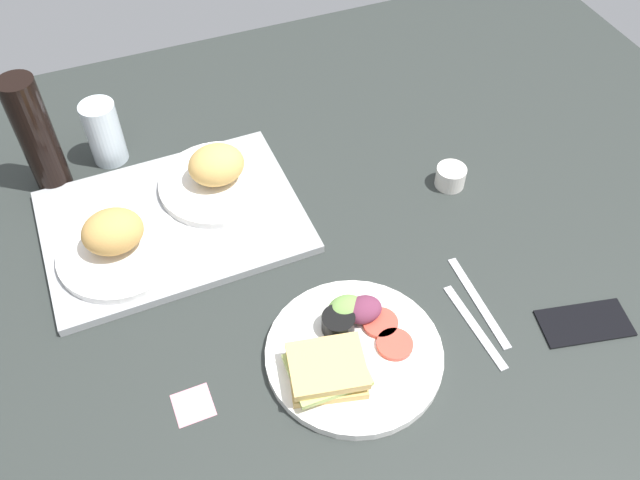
{
  "coord_description": "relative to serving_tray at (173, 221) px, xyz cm",
  "views": [
    {
      "loc": [
        -25.19,
        -66.06,
        89.82
      ],
      "look_at": [
        2.0,
        3.0,
        4.0
      ],
      "focal_mm": 37.8,
      "sensor_mm": 36.0,
      "label": 1
    }
  ],
  "objects": [
    {
      "name": "bread_plate_far",
      "position": [
        10.1,
        5.16,
        3.54
      ],
      "size": [
        21.94,
        21.94,
        8.4
      ],
      "color": "white",
      "rests_on": "serving_tray"
    },
    {
      "name": "espresso_cup",
      "position": [
        51.15,
        -9.06,
        1.2
      ],
      "size": [
        5.6,
        5.6,
        4.0
      ],
      "primitive_type": "cylinder",
      "color": "silver",
      "rests_on": "ground_plane"
    },
    {
      "name": "sticky_note",
      "position": [
        -5.68,
        -35.96,
        -0.74
      ],
      "size": [
        5.7,
        5.7,
        0.12
      ],
      "primitive_type": "cube",
      "rotation": [
        0.0,
        0.0,
        0.02
      ],
      "color": "pink",
      "rests_on": "ground_plane"
    },
    {
      "name": "knife",
      "position": [
        42.3,
        -35.11,
        -0.55
      ],
      "size": [
        1.95,
        19.03,
        0.5
      ],
      "primitive_type": "cube",
      "rotation": [
        0.0,
        0.0,
        1.54
      ],
      "color": "#B7B7BC",
      "rests_on": "ground_plane"
    },
    {
      "name": "drinking_glass",
      "position": [
        -7.22,
        21.89,
        5.62
      ],
      "size": [
        6.65,
        6.65,
        12.84
      ],
      "primitive_type": "cylinder",
      "color": "silver",
      "rests_on": "ground_plane"
    },
    {
      "name": "bread_plate_near",
      "position": [
        -10.1,
        -4.52,
        3.59
      ],
      "size": [
        21.21,
        21.21,
        8.37
      ],
      "color": "white",
      "rests_on": "serving_tray"
    },
    {
      "name": "serving_tray",
      "position": [
        0.0,
        0.0,
        0.0
      ],
      "size": [
        45.76,
        34.04,
        1.6
      ],
      "primitive_type": "cube",
      "rotation": [
        0.0,
        0.0,
        0.02
      ],
      "color": "#9EA0A3",
      "rests_on": "ground_plane"
    },
    {
      "name": "soda_bottle",
      "position": [
        -18.41,
        18.63,
        10.94
      ],
      "size": [
        6.4,
        6.4,
        23.48
      ],
      "primitive_type": "cylinder",
      "color": "black",
      "rests_on": "ground_plane"
    },
    {
      "name": "fork",
      "position": [
        39.3,
        -39.11,
        -0.55
      ],
      "size": [
        2.06,
        17.04,
        0.5
      ],
      "primitive_type": "cube",
      "rotation": [
        0.0,
        0.0,
        1.61
      ],
      "color": "#B7B7BC",
      "rests_on": "ground_plane"
    },
    {
      "name": "plate_with_salad",
      "position": [
        18.63,
        -36.69,
        0.96
      ],
      "size": [
        27.17,
        27.17,
        5.4
      ],
      "color": "white",
      "rests_on": "ground_plane"
    },
    {
      "name": "cell_phone",
      "position": [
        55.89,
        -45.0,
        -0.4
      ],
      "size": [
        15.55,
        9.94,
        0.8
      ],
      "primitive_type": "cube",
      "rotation": [
        0.0,
        0.0,
        -0.2
      ],
      "color": "black",
      "rests_on": "ground_plane"
    },
    {
      "name": "ground_plane",
      "position": [
        19.89,
        -19.34,
        -2.3
      ],
      "size": [
        190.0,
        150.0,
        3.0
      ],
      "primitive_type": "cube",
      "color": "#282D2B"
    }
  ]
}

